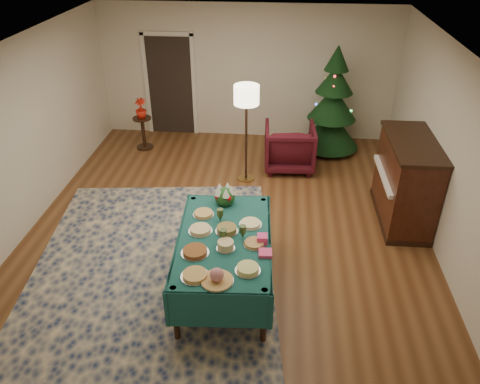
# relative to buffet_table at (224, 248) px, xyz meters

# --- Properties ---
(room_shell) EXTENTS (7.00, 7.00, 7.00)m
(room_shell) POSITION_rel_buffet_table_xyz_m (-0.11, 1.30, 0.73)
(room_shell) COLOR #593319
(room_shell) RESTS_ON ground
(doorway) EXTENTS (1.08, 0.04, 2.16)m
(doorway) POSITION_rel_buffet_table_xyz_m (-1.71, 4.79, 0.48)
(doorway) COLOR black
(doorway) RESTS_ON ground
(rug) EXTENTS (3.66, 4.54, 0.02)m
(rug) POSITION_rel_buffet_table_xyz_m (-1.02, 0.29, -0.61)
(rug) COLOR #14234C
(rug) RESTS_ON ground
(buffet_table) EXTENTS (1.27, 2.05, 0.77)m
(buffet_table) POSITION_rel_buffet_table_xyz_m (0.00, 0.00, 0.00)
(buffet_table) COLOR black
(buffet_table) RESTS_ON ground
(platter_0) EXTENTS (0.32, 0.32, 0.05)m
(platter_0) POSITION_rel_buffet_table_xyz_m (-0.23, -0.73, 0.18)
(platter_0) COLOR silver
(platter_0) RESTS_ON buffet_table
(platter_1) EXTENTS (0.36, 0.36, 0.17)m
(platter_1) POSITION_rel_buffet_table_xyz_m (0.02, -0.78, 0.22)
(platter_1) COLOR silver
(platter_1) RESTS_ON buffet_table
(platter_2) EXTENTS (0.29, 0.29, 0.06)m
(platter_2) POSITION_rel_buffet_table_xyz_m (0.33, -0.58, 0.18)
(platter_2) COLOR silver
(platter_2) RESTS_ON buffet_table
(platter_3) EXTENTS (0.33, 0.33, 0.05)m
(platter_3) POSITION_rel_buffet_table_xyz_m (-0.30, -0.33, 0.18)
(platter_3) COLOR silver
(platter_3) RESTS_ON buffet_table
(platter_4) EXTENTS (0.22, 0.22, 0.10)m
(platter_4) POSITION_rel_buffet_table_xyz_m (0.05, -0.21, 0.20)
(platter_4) COLOR silver
(platter_4) RESTS_ON buffet_table
(platter_5) EXTENTS (0.27, 0.27, 0.04)m
(platter_5) POSITION_rel_buffet_table_xyz_m (0.37, -0.10, 0.17)
(platter_5) COLOR silver
(platter_5) RESTS_ON buffet_table
(platter_6) EXTENTS (0.30, 0.30, 0.05)m
(platter_6) POSITION_rel_buffet_table_xyz_m (-0.31, 0.10, 0.18)
(platter_6) COLOR silver
(platter_6) RESTS_ON buffet_table
(platter_7) EXTENTS (0.29, 0.29, 0.07)m
(platter_7) POSITION_rel_buffet_table_xyz_m (0.02, 0.13, 0.19)
(platter_7) COLOR silver
(platter_7) RESTS_ON buffet_table
(platter_8) EXTENTS (0.29, 0.29, 0.04)m
(platter_8) POSITION_rel_buffet_table_xyz_m (0.30, 0.30, 0.17)
(platter_8) COLOR silver
(platter_8) RESTS_ON buffet_table
(platter_9) EXTENTS (0.28, 0.28, 0.04)m
(platter_9) POSITION_rel_buffet_table_xyz_m (-0.33, 0.47, 0.17)
(platter_9) COLOR silver
(platter_9) RESTS_ON buffet_table
(goblet_0) EXTENTS (0.08, 0.08, 0.18)m
(goblet_0) POSITION_rel_buffet_table_xyz_m (-0.09, 0.35, 0.25)
(goblet_0) COLOR #2D471E
(goblet_0) RESTS_ON buffet_table
(goblet_1) EXTENTS (0.08, 0.08, 0.18)m
(goblet_1) POSITION_rel_buffet_table_xyz_m (0.23, 0.01, 0.25)
(goblet_1) COLOR #2D471E
(goblet_1) RESTS_ON buffet_table
(goblet_2) EXTENTS (0.08, 0.08, 0.18)m
(goblet_2) POSITION_rel_buffet_table_xyz_m (0.00, -0.09, 0.25)
(goblet_2) COLOR #2D471E
(goblet_2) RESTS_ON buffet_table
(napkin_stack) EXTENTS (0.16, 0.16, 0.04)m
(napkin_stack) POSITION_rel_buffet_table_xyz_m (0.51, -0.28, 0.17)
(napkin_stack) COLOR #F04280
(napkin_stack) RESTS_ON buffet_table
(gift_box) EXTENTS (0.13, 0.13, 0.10)m
(gift_box) POSITION_rel_buffet_table_xyz_m (0.47, -0.05, 0.20)
(gift_box) COLOR #EF428A
(gift_box) RESTS_ON buffet_table
(centerpiece) EXTENTS (0.28, 0.28, 0.32)m
(centerpiece) POSITION_rel_buffet_table_xyz_m (-0.08, 0.77, 0.29)
(centerpiece) COLOR #1E4C1E
(centerpiece) RESTS_ON buffet_table
(armchair) EXTENTS (0.94, 0.89, 0.93)m
(armchair) POSITION_rel_buffet_table_xyz_m (0.80, 3.36, -0.15)
(armchair) COLOR #450E18
(armchair) RESTS_ON ground
(floor_lamp) EXTENTS (0.42, 0.42, 1.74)m
(floor_lamp) POSITION_rel_buffet_table_xyz_m (0.04, 2.82, 0.86)
(floor_lamp) COLOR #A57F3F
(floor_lamp) RESTS_ON ground
(side_table) EXTENTS (0.37, 0.37, 0.66)m
(side_table) POSITION_rel_buffet_table_xyz_m (-2.13, 3.94, -0.30)
(side_table) COLOR black
(side_table) RESTS_ON ground
(potted_plant) EXTENTS (0.22, 0.39, 0.22)m
(potted_plant) POSITION_rel_buffet_table_xyz_m (-2.13, 3.94, 0.15)
(potted_plant) COLOR red
(potted_plant) RESTS_ON side_table
(christmas_tree) EXTENTS (1.27, 1.27, 2.10)m
(christmas_tree) POSITION_rel_buffet_table_xyz_m (1.60, 4.20, 0.33)
(christmas_tree) COLOR black
(christmas_tree) RESTS_ON ground
(piano) EXTENTS (0.73, 1.54, 1.33)m
(piano) POSITION_rel_buffet_table_xyz_m (2.54, 1.81, 0.03)
(piano) COLOR black
(piano) RESTS_ON ground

